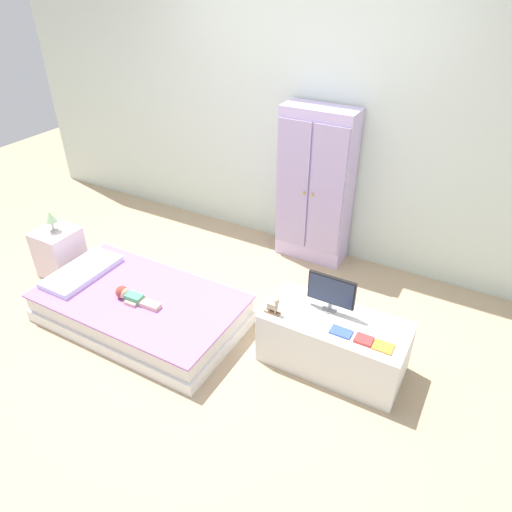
# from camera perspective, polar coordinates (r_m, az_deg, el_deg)

# --- Properties ---
(ground_plane) EXTENTS (10.00, 10.00, 0.02)m
(ground_plane) POSITION_cam_1_polar(r_m,az_deg,el_deg) (3.72, -5.88, -9.01)
(ground_plane) COLOR tan
(back_wall) EXTENTS (6.40, 0.05, 2.70)m
(back_wall) POSITION_cam_1_polar(r_m,az_deg,el_deg) (4.29, 5.52, 17.75)
(back_wall) COLOR silver
(back_wall) RESTS_ON ground_plane
(bed) EXTENTS (1.59, 0.89, 0.25)m
(bed) POSITION_cam_1_polar(r_m,az_deg,el_deg) (3.81, -13.84, -6.19)
(bed) COLOR white
(bed) RESTS_ON ground_plane
(pillow) EXTENTS (0.32, 0.63, 0.05)m
(pillow) POSITION_cam_1_polar(r_m,az_deg,el_deg) (4.09, -20.37, -1.78)
(pillow) COLOR silver
(pillow) RESTS_ON bed
(doll) EXTENTS (0.39, 0.14, 0.10)m
(doll) POSITION_cam_1_polar(r_m,az_deg,el_deg) (3.68, -15.08, -4.69)
(doll) COLOR #4CA375
(doll) RESTS_ON bed
(nightstand) EXTENTS (0.33, 0.33, 0.44)m
(nightstand) POSITION_cam_1_polar(r_m,az_deg,el_deg) (4.53, -22.73, 0.41)
(nightstand) COLOR silver
(nightstand) RESTS_ON ground_plane
(table_lamp) EXTENTS (0.10, 0.10, 0.19)m
(table_lamp) POSITION_cam_1_polar(r_m,az_deg,el_deg) (4.37, -23.69, 4.26)
(table_lamp) COLOR #B7B2AD
(table_lamp) RESTS_ON nightstand
(wardrobe) EXTENTS (0.64, 0.32, 1.42)m
(wardrobe) POSITION_cam_1_polar(r_m,az_deg,el_deg) (4.25, 7.21, 8.30)
(wardrobe) COLOR silver
(wardrobe) RESTS_ON ground_plane
(tv_stand) EXTENTS (0.98, 0.45, 0.41)m
(tv_stand) POSITION_cam_1_polar(r_m,az_deg,el_deg) (3.33, 9.36, -10.33)
(tv_stand) COLOR silver
(tv_stand) RESTS_ON ground_plane
(tv_monitor) EXTENTS (0.33, 0.10, 0.27)m
(tv_monitor) POSITION_cam_1_polar(r_m,az_deg,el_deg) (3.18, 9.13, -4.26)
(tv_monitor) COLOR #99999E
(tv_monitor) RESTS_ON tv_stand
(rocking_horse_toy) EXTENTS (0.11, 0.04, 0.13)m
(rocking_horse_toy) POSITION_cam_1_polar(r_m,az_deg,el_deg) (3.17, 2.18, -6.08)
(rocking_horse_toy) COLOR #8E6642
(rocking_horse_toy) RESTS_ON tv_stand
(book_blue) EXTENTS (0.14, 0.09, 0.01)m
(book_blue) POSITION_cam_1_polar(r_m,az_deg,el_deg) (3.10, 10.28, -9.06)
(book_blue) COLOR blue
(book_blue) RESTS_ON tv_stand
(book_red) EXTENTS (0.11, 0.09, 0.02)m
(book_red) POSITION_cam_1_polar(r_m,az_deg,el_deg) (3.08, 12.96, -9.87)
(book_red) COLOR #CC3838
(book_red) RESTS_ON tv_stand
(book_orange) EXTENTS (0.13, 0.10, 0.01)m
(book_orange) POSITION_cam_1_polar(r_m,az_deg,el_deg) (3.06, 15.19, -10.60)
(book_orange) COLOR orange
(book_orange) RESTS_ON tv_stand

